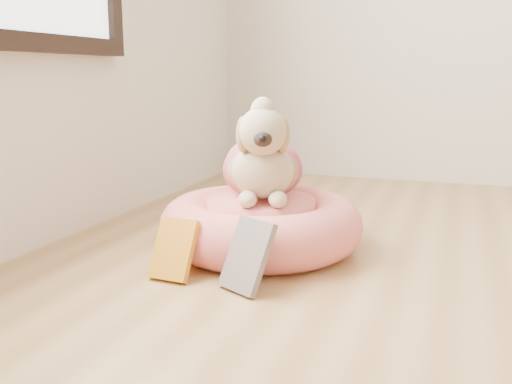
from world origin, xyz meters
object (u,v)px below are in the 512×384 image
(book_white, at_px, (247,256))
(dog, at_px, (263,146))
(book_yellow, at_px, (174,249))
(pet_bed, at_px, (261,225))

(book_white, bearing_deg, dog, 130.14)
(dog, relative_size, book_yellow, 2.57)
(dog, xyz_separation_m, book_yellow, (-0.14, -0.37, -0.26))
(pet_bed, relative_size, book_yellow, 3.74)
(pet_bed, height_order, dog, dog)
(pet_bed, distance_m, book_yellow, 0.37)
(book_yellow, relative_size, book_white, 0.89)
(pet_bed, xyz_separation_m, book_white, (0.09, -0.36, 0.01))
(dog, bearing_deg, book_yellow, -130.08)
(pet_bed, distance_m, book_white, 0.37)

